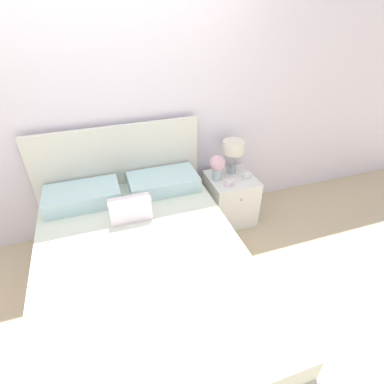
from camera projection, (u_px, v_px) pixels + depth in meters
The scene contains 8 objects.
ground_plane at pixel (128, 223), 3.23m from camera, with size 12.00×12.00×0.00m, color #CCB28E.
wall_back at pixel (109, 101), 2.56m from camera, with size 8.00×0.06×2.60m.
bed at pixel (143, 270), 2.31m from camera, with size 1.53×2.09×1.11m.
nightstand at pixel (230, 198), 3.18m from camera, with size 0.47×0.49×0.51m.
table_lamp at pixel (233, 149), 2.98m from camera, with size 0.22×0.22×0.35m.
flower_vase at pixel (218, 166), 2.92m from camera, with size 0.15×0.15×0.26m.
teacup at pixel (229, 183), 2.90m from camera, with size 0.10×0.10×0.06m.
alarm_clock at pixel (247, 175), 3.02m from camera, with size 0.08×0.05×0.06m.
Camera 1 is at (-0.15, -2.59, 2.08)m, focal length 28.00 mm.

